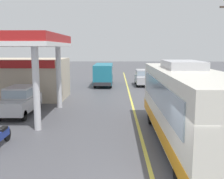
{
  "coord_description": "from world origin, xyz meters",
  "views": [
    {
      "loc": [
        -1.18,
        -7.26,
        4.27
      ],
      "look_at": [
        -1.5,
        10.0,
        1.6
      ],
      "focal_mm": 43.02,
      "sensor_mm": 36.0,
      "label": 1
    }
  ],
  "objects": [
    {
      "name": "ground",
      "position": [
        0.0,
        20.0,
        0.0
      ],
      "size": [
        120.0,
        120.0,
        0.0
      ],
      "primitive_type": "plane",
      "color": "#4C4C51"
    },
    {
      "name": "car_trailing_behind_bus",
      "position": [
        1.83,
        23.61,
        1.01
      ],
      "size": [
        1.7,
        4.2,
        1.82
      ],
      "color": "#B2B2B7",
      "rests_on": "ground"
    },
    {
      "name": "motorcycle_parked_forecourt",
      "position": [
        -6.26,
        4.01,
        0.44
      ],
      "size": [
        0.55,
        1.8,
        0.92
      ],
      "color": "black",
      "rests_on": "ground"
    },
    {
      "name": "coach_bus_main",
      "position": [
        1.87,
        4.29,
        1.72
      ],
      "size": [
        2.6,
        11.04,
        3.69
      ],
      "color": "silver",
      "rests_on": "ground"
    },
    {
      "name": "minibus_opposing_lane",
      "position": [
        -2.72,
        23.52,
        1.47
      ],
      "size": [
        2.04,
        6.13,
        2.44
      ],
      "color": "teal",
      "rests_on": "ground"
    },
    {
      "name": "car_at_pump",
      "position": [
        -7.44,
        9.68,
        1.01
      ],
      "size": [
        1.7,
        4.2,
        1.82
      ],
      "color": "#B2B2B7",
      "rests_on": "ground"
    },
    {
      "name": "lane_divider_stripe",
      "position": [
        0.0,
        15.0,
        0.0
      ],
      "size": [
        0.16,
        50.0,
        0.01
      ],
      "primitive_type": "cube",
      "color": "#D8CC4C",
      "rests_on": "ground"
    },
    {
      "name": "gas_station_roadside",
      "position": [
        -9.05,
        13.25,
        2.63
      ],
      "size": [
        9.1,
        11.95,
        5.1
      ],
      "color": "#B21E1E",
      "rests_on": "ground"
    }
  ]
}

